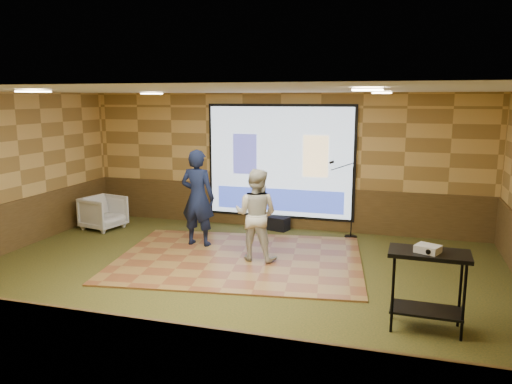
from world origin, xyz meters
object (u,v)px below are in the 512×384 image
(player_left, at_px, (198,198))
(player_right, at_px, (256,215))
(projector_screen, at_px, (280,163))
(banquet_chair, at_px, (103,213))
(duffel_bag, at_px, (278,223))
(projector, at_px, (428,249))
(dance_floor, at_px, (239,259))
(av_table, at_px, (428,274))
(mic_stand, at_px, (349,214))

(player_left, distance_m, player_right, 1.46)
(projector_screen, xyz_separation_m, banquet_chair, (-3.74, -1.21, -1.11))
(player_left, height_order, banquet_chair, player_left)
(player_right, bearing_deg, duffel_bag, -82.30)
(duffel_bag, bearing_deg, player_right, -86.22)
(player_left, xyz_separation_m, banquet_chair, (-2.55, 0.62, -0.61))
(projector, bearing_deg, duffel_bag, 149.47)
(dance_floor, bearing_deg, projector, -32.81)
(player_right, relative_size, duffel_bag, 3.48)
(duffel_bag, bearing_deg, av_table, -54.59)
(player_right, height_order, mic_stand, player_right)
(av_table, bearing_deg, mic_stand, 109.11)
(projector_screen, xyz_separation_m, dance_floor, (-0.15, -2.40, -1.46))
(projector, bearing_deg, dance_floor, 171.77)
(dance_floor, height_order, banquet_chair, banquet_chair)
(mic_stand, distance_m, banquet_chair, 5.40)
(player_left, distance_m, banquet_chair, 2.70)
(av_table, xyz_separation_m, banquet_chair, (-6.72, 3.16, -0.36))
(player_right, bearing_deg, mic_stand, -120.45)
(dance_floor, relative_size, player_left, 2.31)
(projector_screen, distance_m, av_table, 5.34)
(player_left, bearing_deg, mic_stand, -148.12)
(av_table, bearing_deg, player_right, 144.90)
(dance_floor, height_order, av_table, av_table)
(player_left, distance_m, av_table, 4.88)
(banquet_chair, xyz_separation_m, duffel_bag, (3.76, 1.02, -0.22))
(dance_floor, relative_size, projector, 15.85)
(dance_floor, bearing_deg, projector_screen, 86.43)
(dance_floor, height_order, player_right, player_right)
(player_left, height_order, av_table, player_left)
(player_right, height_order, duffel_bag, player_right)
(mic_stand, height_order, duffel_bag, mic_stand)
(player_left, xyz_separation_m, player_right, (1.35, -0.55, -0.12))
(projector_screen, xyz_separation_m, player_left, (-1.19, -1.83, -0.50))
(projector, bearing_deg, player_right, 168.64)
(mic_stand, bearing_deg, player_left, -143.77)
(player_right, relative_size, av_table, 1.60)
(duffel_bag, bearing_deg, banquet_chair, -164.79)
(dance_floor, height_order, duffel_bag, duffel_bag)
(projector_screen, distance_m, projector, 5.32)
(dance_floor, xyz_separation_m, av_table, (3.13, -1.96, 0.71))
(mic_stand, bearing_deg, player_right, -117.04)
(projector, relative_size, banquet_chair, 0.34)
(player_left, relative_size, banquet_chair, 2.33)
(projector_screen, distance_m, banquet_chair, 4.08)
(av_table, height_order, duffel_bag, av_table)
(mic_stand, bearing_deg, dance_floor, -122.12)
(projector_screen, relative_size, player_right, 2.02)
(duffel_bag, bearing_deg, projector_screen, 94.23)
(dance_floor, bearing_deg, player_left, 151.12)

